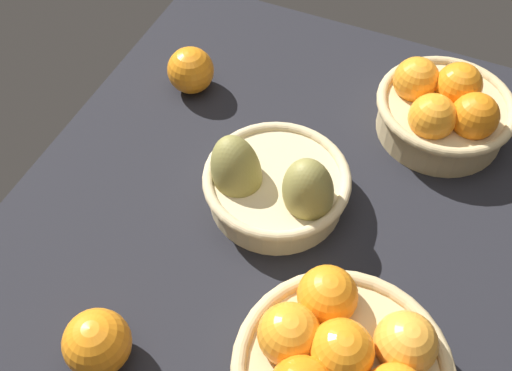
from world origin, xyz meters
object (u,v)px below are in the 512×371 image
(basket_far_left, at_px, (444,109))
(basket_center_pears, at_px, (277,185))
(basket_far_right, at_px, (342,368))
(loose_orange_back_gap, at_px, (97,343))
(loose_orange_front_gap, at_px, (191,70))

(basket_far_left, distance_m, basket_center_pears, 0.29)
(basket_far_right, xyz_separation_m, loose_orange_back_gap, (0.08, -0.27, -0.01))
(basket_far_right, distance_m, basket_far_left, 0.44)
(basket_far_left, height_order, loose_orange_back_gap, basket_far_left)
(basket_far_left, bearing_deg, basket_center_pears, -37.96)
(basket_far_right, height_order, loose_orange_front_gap, basket_far_right)
(basket_center_pears, bearing_deg, basket_far_right, 37.65)
(basket_far_right, bearing_deg, basket_far_left, 178.48)
(basket_center_pears, height_order, loose_orange_front_gap, basket_center_pears)
(basket_center_pears, height_order, loose_orange_back_gap, basket_center_pears)
(loose_orange_back_gap, bearing_deg, basket_far_left, 151.82)
(loose_orange_back_gap, bearing_deg, loose_orange_front_gap, -165.79)
(basket_far_right, relative_size, loose_orange_back_gap, 3.08)
(basket_far_right, height_order, loose_orange_back_gap, basket_far_right)
(basket_center_pears, xyz_separation_m, loose_orange_back_gap, (0.30, -0.10, -0.00))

